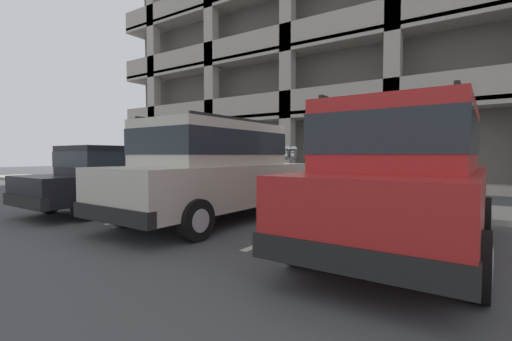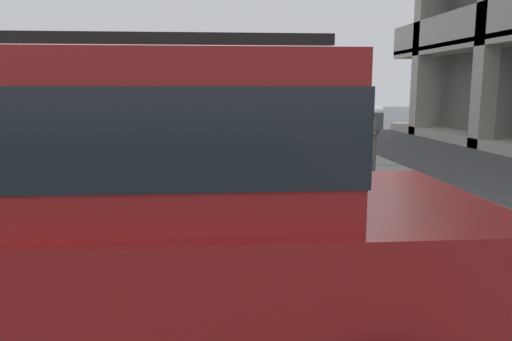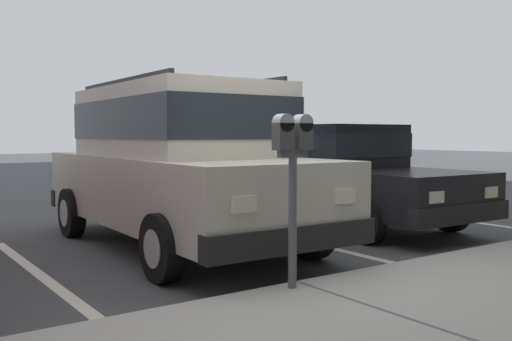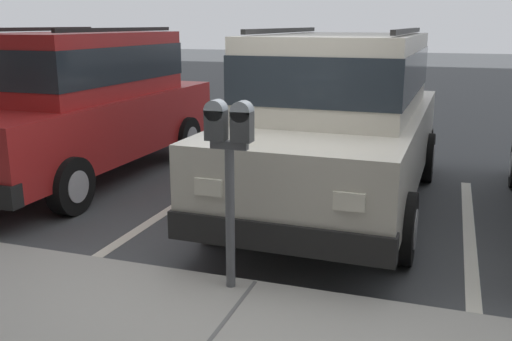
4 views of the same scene
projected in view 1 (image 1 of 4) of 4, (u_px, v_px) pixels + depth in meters
The scene contains 9 objects.
ground_plane at pixel (278, 209), 8.80m from camera, with size 80.00×80.00×0.10m.
sidewalk at pixel (301, 199), 9.87m from camera, with size 40.00×2.20×0.12m.
parking_stall_lines at pixel (314, 223), 6.73m from camera, with size 13.20×4.80×0.01m.
silver_suv at pixel (214, 167), 6.93m from camera, with size 2.09×4.82×2.03m.
red_sedan at pixel (119, 176), 8.36m from camera, with size 1.93×4.53×1.54m.
dark_hatchback at pixel (406, 173), 4.75m from camera, with size 2.06×4.80×2.03m.
parking_meter_near at pixel (290, 160), 8.95m from camera, with size 0.35×0.12×1.44m.
parking_garage at pixel (417, 2), 17.17m from camera, with size 32.00×10.00×19.25m.
fire_hydrant at pixel (171, 180), 11.93m from camera, with size 0.30×0.30×0.70m.
Camera 1 is at (4.39, -7.59, 1.33)m, focal length 24.00 mm.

